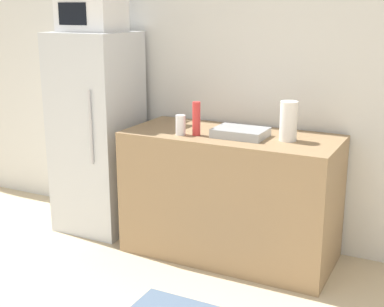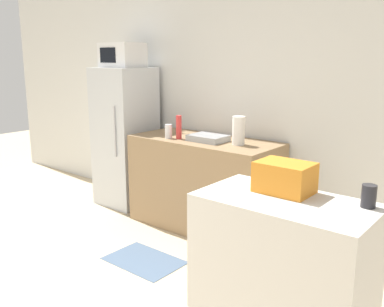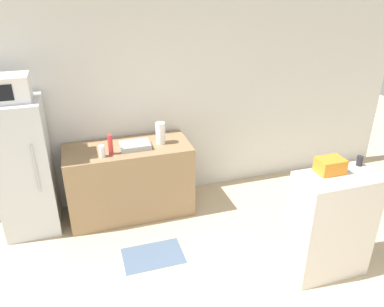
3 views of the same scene
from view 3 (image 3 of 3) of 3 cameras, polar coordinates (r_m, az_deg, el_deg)
The scene contains 12 objects.
wall_back at distance 4.86m, azimuth -10.43°, elevation 6.86°, with size 8.00×0.06×2.60m, color silver.
refrigerator at distance 4.71m, azimuth -24.21°, elevation -2.16°, with size 0.61×0.59×1.62m.
microwave at distance 4.39m, azimuth -26.44°, elevation 8.87°, with size 0.46×0.35×0.27m.
counter at distance 4.83m, azimuth -9.45°, elevation -4.02°, with size 1.53×0.68×0.93m, color #937551.
sink_basin at distance 4.57m, azimuth -8.68°, elevation 1.23°, with size 0.36×0.27×0.06m, color #9EA3A8.
bottle_tall at distance 4.42m, azimuth -12.33°, elevation 1.31°, with size 0.06×0.06×0.24m, color red.
bottle_short at distance 4.40m, azimuth -13.57°, elevation 0.36°, with size 0.07×0.07×0.14m, color silver.
shelf_cabinet at distance 4.06m, azimuth 20.33°, elevation -10.17°, with size 0.78×0.43×1.12m, color silver.
basket at distance 3.77m, azimuth 20.31°, elevation -1.75°, with size 0.25×0.19×0.14m, color orange.
jar at distance 4.03m, azimuth 24.19°, elevation -1.03°, with size 0.06×0.06×0.10m, color #232328.
paper_towel_roll at distance 4.62m, azimuth -4.83°, elevation 3.11°, with size 0.12×0.12×0.27m, color white.
kitchen_rug at distance 4.33m, azimuth -5.95°, elevation -15.20°, with size 0.66×0.45×0.01m, color slate.
Camera 3 is at (-0.52, -1.32, 2.82)m, focal length 35.00 mm.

